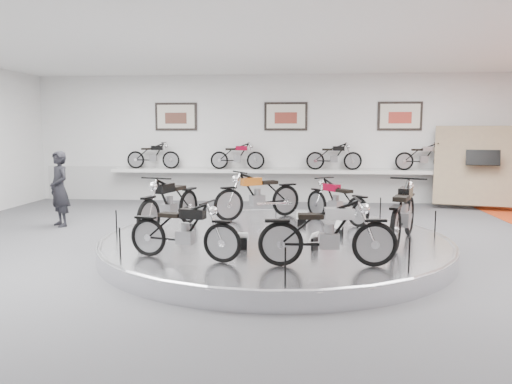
# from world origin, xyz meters

# --- Properties ---
(floor) EXTENTS (16.00, 16.00, 0.00)m
(floor) POSITION_xyz_m (0.00, 0.00, 0.00)
(floor) COLOR #4C4C4E
(floor) RESTS_ON ground
(ceiling) EXTENTS (16.00, 16.00, 0.00)m
(ceiling) POSITION_xyz_m (0.00, 0.00, 4.00)
(ceiling) COLOR white
(ceiling) RESTS_ON wall_back
(wall_back) EXTENTS (16.00, 0.00, 16.00)m
(wall_back) POSITION_xyz_m (0.00, 7.00, 2.00)
(wall_back) COLOR white
(wall_back) RESTS_ON floor
(wall_front) EXTENTS (16.00, 0.00, 16.00)m
(wall_front) POSITION_xyz_m (0.00, -7.00, 2.00)
(wall_front) COLOR white
(wall_front) RESTS_ON floor
(dado_band) EXTENTS (15.68, 0.04, 1.10)m
(dado_band) POSITION_xyz_m (0.00, 6.98, 0.55)
(dado_band) COLOR #BCBCBA
(dado_band) RESTS_ON floor
(display_platform) EXTENTS (6.40, 6.40, 0.30)m
(display_platform) POSITION_xyz_m (0.00, 0.30, 0.15)
(display_platform) COLOR silver
(display_platform) RESTS_ON floor
(platform_rim) EXTENTS (6.40, 6.40, 0.10)m
(platform_rim) POSITION_xyz_m (0.00, 0.30, 0.27)
(platform_rim) COLOR #B2B2BA
(platform_rim) RESTS_ON display_platform
(shelf) EXTENTS (11.00, 0.55, 0.10)m
(shelf) POSITION_xyz_m (0.00, 6.70, 1.00)
(shelf) COLOR silver
(shelf) RESTS_ON wall_back
(poster_left) EXTENTS (1.35, 0.06, 0.88)m
(poster_left) POSITION_xyz_m (-3.50, 6.96, 2.70)
(poster_left) COLOR beige
(poster_left) RESTS_ON wall_back
(poster_center) EXTENTS (1.35, 0.06, 0.88)m
(poster_center) POSITION_xyz_m (0.00, 6.96, 2.70)
(poster_center) COLOR beige
(poster_center) RESTS_ON wall_back
(poster_right) EXTENTS (1.35, 0.06, 0.88)m
(poster_right) POSITION_xyz_m (3.50, 6.96, 2.70)
(poster_right) COLOR beige
(poster_right) RESTS_ON wall_back
(display_panel) EXTENTS (2.56, 1.52, 2.30)m
(display_panel) POSITION_xyz_m (5.60, 6.10, 1.25)
(display_panel) COLOR #92805B
(display_panel) RESTS_ON floor
(shelf_bike_a) EXTENTS (1.22, 0.43, 0.73)m
(shelf_bike_a) POSITION_xyz_m (-4.20, 6.70, 1.42)
(shelf_bike_a) COLOR black
(shelf_bike_a) RESTS_ON shelf
(shelf_bike_b) EXTENTS (1.22, 0.43, 0.73)m
(shelf_bike_b) POSITION_xyz_m (-1.50, 6.70, 1.42)
(shelf_bike_b) COLOR maroon
(shelf_bike_b) RESTS_ON shelf
(shelf_bike_c) EXTENTS (1.22, 0.43, 0.73)m
(shelf_bike_c) POSITION_xyz_m (1.50, 6.70, 1.42)
(shelf_bike_c) COLOR black
(shelf_bike_c) RESTS_ON shelf
(shelf_bike_d) EXTENTS (1.22, 0.43, 0.73)m
(shelf_bike_d) POSITION_xyz_m (4.20, 6.70, 1.42)
(shelf_bike_d) COLOR silver
(shelf_bike_d) RESTS_ON shelf
(bike_a) EXTENTS (1.45, 1.62, 0.95)m
(bike_a) POSITION_xyz_m (1.24, 1.86, 0.78)
(bike_a) COLOR maroon
(bike_a) RESTS_ON display_platform
(bike_b) EXTENTS (1.89, 1.57, 1.08)m
(bike_b) POSITION_xyz_m (-0.48, 2.19, 0.84)
(bike_b) COLOR #B75B18
(bike_b) RESTS_ON display_platform
(bike_c) EXTENTS (1.16, 1.99, 1.10)m
(bike_c) POSITION_xyz_m (-2.10, 0.70, 0.85)
(bike_c) COLOR black
(bike_c) RESTS_ON display_platform
(bike_d) EXTENTS (1.65, 0.89, 0.92)m
(bike_d) POSITION_xyz_m (-1.30, -1.48, 0.76)
(bike_d) COLOR black
(bike_d) RESTS_ON display_platform
(bike_e) EXTENTS (1.75, 0.71, 1.01)m
(bike_e) POSITION_xyz_m (0.86, -1.69, 0.80)
(bike_e) COLOR silver
(bike_e) RESTS_ON display_platform
(bike_f) EXTENTS (1.29, 2.03, 1.12)m
(bike_f) POSITION_xyz_m (2.25, -0.06, 0.86)
(bike_f) COLOR black
(bike_f) RESTS_ON display_platform
(visitor) EXTENTS (0.77, 0.75, 1.79)m
(visitor) POSITION_xyz_m (-5.21, 2.43, 0.89)
(visitor) COLOR black
(visitor) RESTS_ON floor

